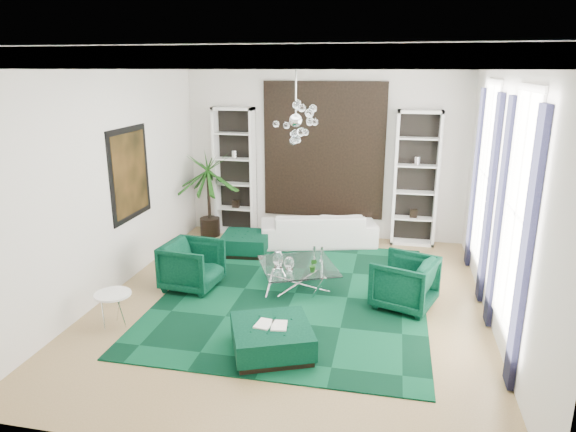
% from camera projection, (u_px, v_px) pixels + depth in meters
% --- Properties ---
extents(floor, '(6.00, 7.00, 0.02)m').
position_uv_depth(floor, '(291.00, 302.00, 8.24)').
color(floor, '#A48656').
rests_on(floor, ground).
extents(ceiling, '(6.00, 7.00, 0.02)m').
position_uv_depth(ceiling, '(292.00, 53.00, 7.17)').
color(ceiling, white).
rests_on(ceiling, ground).
extents(wall_back, '(6.00, 0.02, 3.80)m').
position_uv_depth(wall_back, '(324.00, 150.00, 11.00)').
color(wall_back, silver).
rests_on(wall_back, ground).
extents(wall_front, '(6.00, 0.02, 3.80)m').
position_uv_depth(wall_front, '(211.00, 276.00, 4.40)').
color(wall_front, silver).
rests_on(wall_front, ground).
extents(wall_left, '(0.02, 7.00, 3.80)m').
position_uv_depth(wall_left, '(110.00, 178.00, 8.29)').
color(wall_left, silver).
rests_on(wall_left, ground).
extents(wall_right, '(0.02, 7.00, 3.80)m').
position_uv_depth(wall_right, '(504.00, 196.00, 7.11)').
color(wall_right, silver).
rests_on(wall_right, ground).
extents(crown_molding, '(6.00, 7.00, 0.18)m').
position_uv_depth(crown_molding, '(292.00, 61.00, 7.20)').
color(crown_molding, white).
rests_on(crown_molding, ceiling).
extents(ceiling_medallion, '(0.90, 0.90, 0.05)m').
position_uv_depth(ceiling_medallion, '(296.00, 57.00, 7.46)').
color(ceiling_medallion, white).
rests_on(ceiling_medallion, ceiling).
extents(tapestry, '(2.50, 0.06, 2.80)m').
position_uv_depth(tapestry, '(324.00, 151.00, 10.95)').
color(tapestry, black).
rests_on(tapestry, wall_back).
extents(shelving_left, '(0.90, 0.38, 2.80)m').
position_uv_depth(shelving_left, '(235.00, 172.00, 11.34)').
color(shelving_left, white).
rests_on(shelving_left, floor).
extents(shelving_right, '(0.90, 0.38, 2.80)m').
position_uv_depth(shelving_right, '(416.00, 179.00, 10.57)').
color(shelving_right, white).
rests_on(shelving_right, floor).
extents(painting, '(0.04, 1.30, 1.60)m').
position_uv_depth(painting, '(130.00, 174.00, 8.86)').
color(painting, black).
rests_on(painting, wall_left).
extents(window_near, '(0.03, 1.10, 2.90)m').
position_uv_depth(window_near, '(517.00, 214.00, 6.27)').
color(window_near, white).
rests_on(window_near, wall_right).
extents(curtain_near_a, '(0.07, 0.30, 3.25)m').
position_uv_depth(curtain_near_a, '(526.00, 255.00, 5.61)').
color(curtain_near_a, black).
rests_on(curtain_near_a, floor).
extents(curtain_near_b, '(0.07, 0.30, 3.25)m').
position_uv_depth(curtain_near_b, '(499.00, 216.00, 7.08)').
color(curtain_near_b, black).
rests_on(curtain_near_b, floor).
extents(window_far, '(0.03, 1.10, 2.90)m').
position_uv_depth(window_far, '(486.00, 175.00, 8.52)').
color(window_far, white).
rests_on(window_far, wall_right).
extents(curtain_far_a, '(0.07, 0.30, 3.25)m').
position_uv_depth(curtain_far_a, '(489.00, 201.00, 7.87)').
color(curtain_far_a, black).
rests_on(curtain_far_a, floor).
extents(curtain_far_b, '(0.07, 0.30, 3.25)m').
position_uv_depth(curtain_far_b, '(475.00, 180.00, 9.33)').
color(curtain_far_b, black).
rests_on(curtain_far_b, floor).
extents(rug, '(4.20, 5.00, 0.02)m').
position_uv_depth(rug, '(295.00, 293.00, 8.51)').
color(rug, black).
rests_on(rug, floor).
extents(sofa, '(2.55, 1.52, 0.70)m').
position_uv_depth(sofa, '(318.00, 228.00, 10.81)').
color(sofa, silver).
rests_on(sofa, floor).
extents(armchair_left, '(0.98, 0.96, 0.81)m').
position_uv_depth(armchair_left, '(192.00, 265.00, 8.65)').
color(armchair_left, black).
rests_on(armchair_left, floor).
extents(armchair_right, '(1.14, 1.12, 0.81)m').
position_uv_depth(armchair_right, '(404.00, 282.00, 7.96)').
color(armchair_right, black).
rests_on(armchair_right, floor).
extents(coffee_table, '(1.58, 1.58, 0.41)m').
position_uv_depth(coffee_table, '(298.00, 277.00, 8.69)').
color(coffee_table, white).
rests_on(coffee_table, floor).
extents(ottoman_side, '(0.97, 0.97, 0.40)m').
position_uv_depth(ottoman_side, '(246.00, 244.00, 10.32)').
color(ottoman_side, black).
rests_on(ottoman_side, floor).
extents(ottoman_front, '(1.30, 1.30, 0.40)m').
position_uv_depth(ottoman_front, '(272.00, 339.00, 6.71)').
color(ottoman_front, black).
rests_on(ottoman_front, floor).
extents(book, '(0.42, 0.28, 0.03)m').
position_uv_depth(book, '(272.00, 324.00, 6.65)').
color(book, white).
rests_on(book, ottoman_front).
extents(side_table, '(0.68, 0.68, 0.50)m').
position_uv_depth(side_table, '(114.00, 310.00, 7.40)').
color(side_table, white).
rests_on(side_table, floor).
extents(palm, '(1.85, 1.85, 2.40)m').
position_uv_depth(palm, '(208.00, 183.00, 11.15)').
color(palm, '#174711').
rests_on(palm, floor).
extents(chandelier, '(0.84, 0.84, 0.72)m').
position_uv_depth(chandelier, '(296.00, 120.00, 7.72)').
color(chandelier, white).
rests_on(chandelier, ceiling).
extents(table_plant, '(0.15, 0.14, 0.24)m').
position_uv_depth(table_plant, '(313.00, 265.00, 8.31)').
color(table_plant, '#174711').
rests_on(table_plant, coffee_table).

